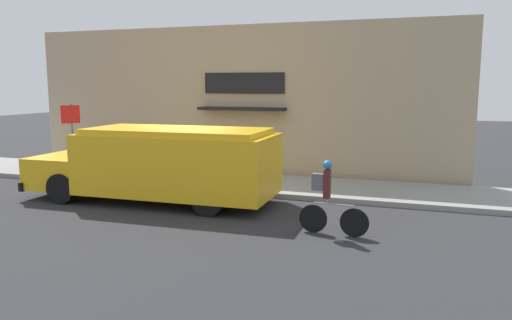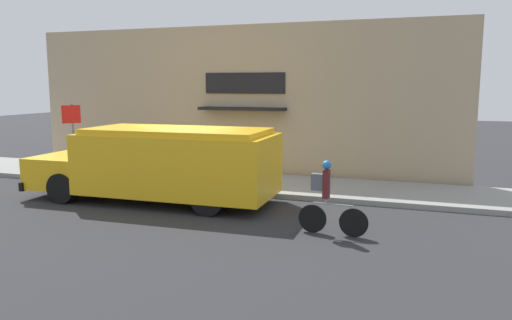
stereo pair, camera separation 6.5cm
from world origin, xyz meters
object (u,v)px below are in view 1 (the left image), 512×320
at_px(trash_bin, 207,164).
at_px(cyclist, 328,198).
at_px(school_bus, 162,163).
at_px(stop_sign_post, 72,127).

bearing_deg(trash_bin, cyclist, -43.57).
bearing_deg(school_bus, stop_sign_post, 154.95).
xyz_separation_m(cyclist, trash_bin, (-5.03, 4.78, -0.26)).
height_order(cyclist, trash_bin, cyclist).
bearing_deg(cyclist, trash_bin, 139.32).
relative_size(cyclist, stop_sign_post, 0.67).
distance_m(cyclist, stop_sign_post, 10.00).
bearing_deg(cyclist, stop_sign_post, 162.66).
distance_m(cyclist, trash_bin, 6.94).
height_order(school_bus, cyclist, school_bus).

